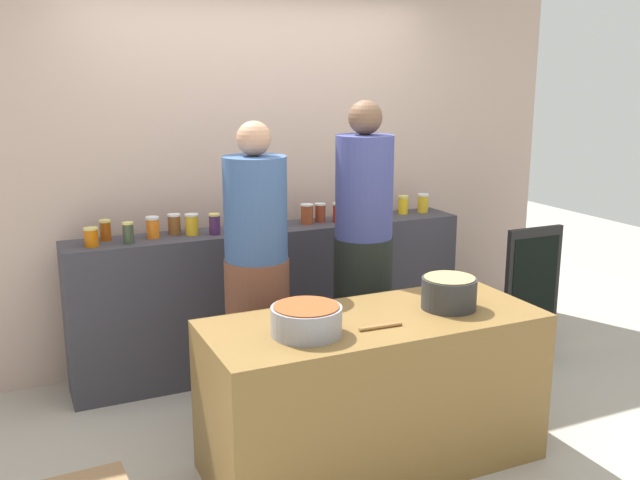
{
  "coord_description": "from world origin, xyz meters",
  "views": [
    {
      "loc": [
        -1.62,
        -3.19,
        1.97
      ],
      "look_at": [
        0.0,
        0.35,
        1.05
      ],
      "focal_mm": 39.5,
      "sensor_mm": 36.0,
      "label": 1
    }
  ],
  "objects_px": {
    "chalkboard_sign": "(532,293)",
    "preserve_jar_4": "(174,224)",
    "preserve_jar_14": "(403,205)",
    "cook_in_cap": "(363,265)",
    "preserve_jar_11": "(320,213)",
    "preserve_jar_12": "(338,213)",
    "wooden_spoon": "(381,327)",
    "preserve_jar_7": "(245,221)",
    "preserve_jar_9": "(278,218)",
    "preserve_jar_3": "(153,227)",
    "cook_with_tongs": "(257,288)",
    "preserve_jar_1": "(105,230)",
    "preserve_jar_2": "(128,233)",
    "cooking_pot_left": "(306,320)",
    "cooking_pot_center": "(449,293)",
    "preserve_jar_0": "(91,237)",
    "preserve_jar_6": "(215,224)",
    "preserve_jar_15": "(423,203)",
    "preserve_jar_10": "(307,214)",
    "preserve_jar_8": "(261,219)",
    "preserve_jar_5": "(192,224)",
    "preserve_jar_13": "(377,207)"
  },
  "relations": [
    {
      "from": "preserve_jar_14",
      "to": "wooden_spoon",
      "type": "xyz_separation_m",
      "value": [
        -1.08,
        -1.59,
        -0.24
      ]
    },
    {
      "from": "preserve_jar_10",
      "to": "preserve_jar_11",
      "type": "xyz_separation_m",
      "value": [
        0.11,
        0.03,
        -0.0
      ]
    },
    {
      "from": "preserve_jar_8",
      "to": "preserve_jar_15",
      "type": "relative_size",
      "value": 0.76
    },
    {
      "from": "preserve_jar_9",
      "to": "preserve_jar_14",
      "type": "height_order",
      "value": "preserve_jar_14"
    },
    {
      "from": "preserve_jar_12",
      "to": "cook_with_tongs",
      "type": "relative_size",
      "value": 0.08
    },
    {
      "from": "preserve_jar_0",
      "to": "cook_with_tongs",
      "type": "distance_m",
      "value": 1.04
    },
    {
      "from": "chalkboard_sign",
      "to": "preserve_jar_4",
      "type": "bearing_deg",
      "value": 163.67
    },
    {
      "from": "preserve_jar_11",
      "to": "cooking_pot_center",
      "type": "height_order",
      "value": "preserve_jar_11"
    },
    {
      "from": "preserve_jar_1",
      "to": "preserve_jar_3",
      "type": "relative_size",
      "value": 0.96
    },
    {
      "from": "preserve_jar_14",
      "to": "cook_in_cap",
      "type": "bearing_deg",
      "value": -135.57
    },
    {
      "from": "preserve_jar_11",
      "to": "cook_with_tongs",
      "type": "relative_size",
      "value": 0.08
    },
    {
      "from": "preserve_jar_0",
      "to": "preserve_jar_11",
      "type": "xyz_separation_m",
      "value": [
        1.53,
        0.08,
        0.01
      ]
    },
    {
      "from": "preserve_jar_0",
      "to": "preserve_jar_5",
      "type": "height_order",
      "value": "preserve_jar_5"
    },
    {
      "from": "preserve_jar_14",
      "to": "wooden_spoon",
      "type": "bearing_deg",
      "value": -124.11
    },
    {
      "from": "preserve_jar_3",
      "to": "wooden_spoon",
      "type": "distance_m",
      "value": 1.75
    },
    {
      "from": "preserve_jar_4",
      "to": "preserve_jar_12",
      "type": "distance_m",
      "value": 1.12
    },
    {
      "from": "preserve_jar_11",
      "to": "cooking_pot_left",
      "type": "bearing_deg",
      "value": -116.77
    },
    {
      "from": "preserve_jar_6",
      "to": "chalkboard_sign",
      "type": "distance_m",
      "value": 2.26
    },
    {
      "from": "wooden_spoon",
      "to": "cook_in_cap",
      "type": "relative_size",
      "value": 0.12
    },
    {
      "from": "preserve_jar_4",
      "to": "preserve_jar_15",
      "type": "relative_size",
      "value": 0.94
    },
    {
      "from": "preserve_jar_9",
      "to": "cook_with_tongs",
      "type": "relative_size",
      "value": 0.06
    },
    {
      "from": "preserve_jar_7",
      "to": "preserve_jar_9",
      "type": "xyz_separation_m",
      "value": [
        0.24,
        0.03,
        -0.0
      ]
    },
    {
      "from": "preserve_jar_13",
      "to": "cook_in_cap",
      "type": "xyz_separation_m",
      "value": [
        -0.46,
        -0.66,
        -0.22
      ]
    },
    {
      "from": "preserve_jar_4",
      "to": "cooking_pot_left",
      "type": "relative_size",
      "value": 0.39
    },
    {
      "from": "preserve_jar_2",
      "to": "preserve_jar_10",
      "type": "relative_size",
      "value": 0.95
    },
    {
      "from": "preserve_jar_9",
      "to": "preserve_jar_12",
      "type": "relative_size",
      "value": 0.83
    },
    {
      "from": "preserve_jar_11",
      "to": "preserve_jar_15",
      "type": "distance_m",
      "value": 0.83
    },
    {
      "from": "preserve_jar_7",
      "to": "cook_with_tongs",
      "type": "distance_m",
      "value": 0.71
    },
    {
      "from": "preserve_jar_4",
      "to": "preserve_jar_1",
      "type": "bearing_deg",
      "value": -179.97
    },
    {
      "from": "preserve_jar_0",
      "to": "preserve_jar_6",
      "type": "relative_size",
      "value": 0.84
    },
    {
      "from": "cook_with_tongs",
      "to": "cook_in_cap",
      "type": "height_order",
      "value": "cook_in_cap"
    },
    {
      "from": "preserve_jar_10",
      "to": "cook_in_cap",
      "type": "bearing_deg",
      "value": -80.72
    },
    {
      "from": "cooking_pot_left",
      "to": "cook_with_tongs",
      "type": "xyz_separation_m",
      "value": [
        0.05,
        0.82,
        -0.08
      ]
    },
    {
      "from": "preserve_jar_0",
      "to": "preserve_jar_2",
      "type": "distance_m",
      "value": 0.21
    },
    {
      "from": "cook_with_tongs",
      "to": "chalkboard_sign",
      "type": "xyz_separation_m",
      "value": [
        2.04,
        0.03,
        -0.3
      ]
    },
    {
      "from": "preserve_jar_3",
      "to": "preserve_jar_6",
      "type": "xyz_separation_m",
      "value": [
        0.38,
        -0.06,
        -0.0
      ]
    },
    {
      "from": "preserve_jar_11",
      "to": "preserve_jar_12",
      "type": "height_order",
      "value": "preserve_jar_12"
    },
    {
      "from": "cook_in_cap",
      "to": "preserve_jar_10",
      "type": "bearing_deg",
      "value": 99.28
    },
    {
      "from": "preserve_jar_12",
      "to": "preserve_jar_3",
      "type": "bearing_deg",
      "value": 177.95
    },
    {
      "from": "preserve_jar_5",
      "to": "preserve_jar_9",
      "type": "relative_size",
      "value": 1.21
    },
    {
      "from": "cooking_pot_left",
      "to": "cook_with_tongs",
      "type": "distance_m",
      "value": 0.83
    },
    {
      "from": "wooden_spoon",
      "to": "preserve_jar_11",
      "type": "bearing_deg",
      "value": 75.52
    },
    {
      "from": "preserve_jar_2",
      "to": "cooking_pot_left",
      "type": "xyz_separation_m",
      "value": [
        0.56,
        -1.4,
        -0.18
      ]
    },
    {
      "from": "preserve_jar_4",
      "to": "cook_in_cap",
      "type": "distance_m",
      "value": 1.23
    },
    {
      "from": "cooking_pot_center",
      "to": "cook_with_tongs",
      "type": "relative_size",
      "value": 0.16
    },
    {
      "from": "preserve_jar_15",
      "to": "preserve_jar_13",
      "type": "bearing_deg",
      "value": 179.08
    },
    {
      "from": "preserve_jar_5",
      "to": "preserve_jar_7",
      "type": "height_order",
      "value": "preserve_jar_5"
    },
    {
      "from": "preserve_jar_14",
      "to": "preserve_jar_6",
      "type": "bearing_deg",
      "value": -176.42
    },
    {
      "from": "preserve_jar_1",
      "to": "preserve_jar_9",
      "type": "xyz_separation_m",
      "value": [
        1.11,
        -0.04,
        -0.01
      ]
    },
    {
      "from": "preserve_jar_6",
      "to": "preserve_jar_10",
      "type": "distance_m",
      "value": 0.66
    }
  ]
}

